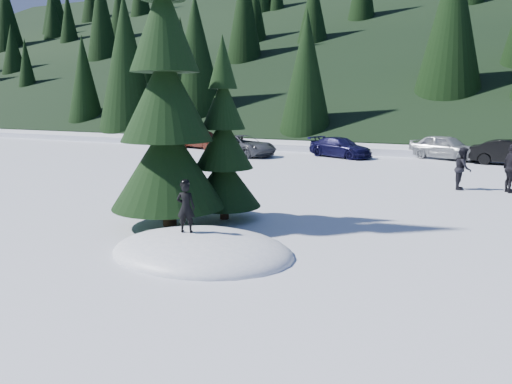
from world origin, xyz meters
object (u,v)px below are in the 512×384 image
at_px(child_skier, 186,207).
at_px(spruce_tall, 166,108).
at_px(spruce_short, 224,149).
at_px(car_1, 202,140).
at_px(adult_0, 463,168).
at_px(car_0, 169,137).
at_px(car_2, 243,146).
at_px(car_3, 340,147).
at_px(car_4, 446,147).
at_px(car_5, 511,153).
at_px(adult_1, 511,168).

bearing_deg(child_skier, spruce_tall, -61.54).
bearing_deg(spruce_short, car_1, 123.78).
bearing_deg(adult_0, car_1, 59.24).
bearing_deg(adult_0, car_0, 61.71).
xyz_separation_m(car_0, car_2, (8.00, -3.30, -0.07)).
bearing_deg(spruce_tall, car_1, 119.64).
distance_m(spruce_short, car_2, 16.90).
height_order(car_3, car_4, car_4).
bearing_deg(car_3, car_2, 130.24).
bearing_deg(car_5, car_4, 75.39).
xyz_separation_m(adult_0, adult_1, (1.71, -0.02, 0.10)).
height_order(car_4, car_5, car_4).
distance_m(car_0, car_1, 3.25).
relative_size(spruce_tall, adult_0, 5.11).
relative_size(spruce_tall, spruce_short, 1.60).
bearing_deg(spruce_short, adult_1, 47.39).
height_order(child_skier, adult_1, adult_1).
bearing_deg(car_3, car_1, 107.41).
bearing_deg(adult_0, car_2, 60.14).
height_order(child_skier, car_4, child_skier).
bearing_deg(car_2, child_skier, -137.75).
bearing_deg(adult_0, spruce_short, 141.23).
bearing_deg(car_1, car_3, -79.49).
xyz_separation_m(adult_0, car_2, (-13.32, 6.70, -0.20)).
relative_size(child_skier, car_0, 0.28).
bearing_deg(spruce_tall, car_3, 91.37).
relative_size(spruce_tall, car_2, 1.85).
bearing_deg(car_2, car_3, -53.24).
height_order(adult_0, adult_1, adult_1).
xyz_separation_m(car_3, car_5, (9.41, 0.47, 0.07)).
relative_size(adult_1, car_3, 0.45).
relative_size(car_1, car_4, 0.90).
relative_size(car_1, car_3, 0.92).
bearing_deg(spruce_short, car_2, 115.43).
bearing_deg(adult_0, child_skier, 152.67).
relative_size(car_4, car_5, 1.04).
xyz_separation_m(child_skier, car_3, (-2.26, 20.35, -0.47)).
relative_size(adult_0, car_4, 0.39).
xyz_separation_m(car_2, car_3, (5.79, 1.89, -0.04)).
relative_size(car_0, car_5, 1.02).
bearing_deg(car_5, child_skier, 165.62).
bearing_deg(car_4, adult_1, -139.45).
xyz_separation_m(spruce_tall, car_0, (-14.23, 19.91, -2.61)).
bearing_deg(car_5, adult_1, -176.44).
bearing_deg(car_3, child_skier, -151.48).
height_order(spruce_tall, car_3, spruce_tall).
distance_m(spruce_tall, spruce_short, 2.11).
xyz_separation_m(child_skier, adult_1, (6.99, 11.74, -0.13)).
height_order(spruce_short, car_3, spruce_short).
distance_m(adult_0, car_4, 10.38).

